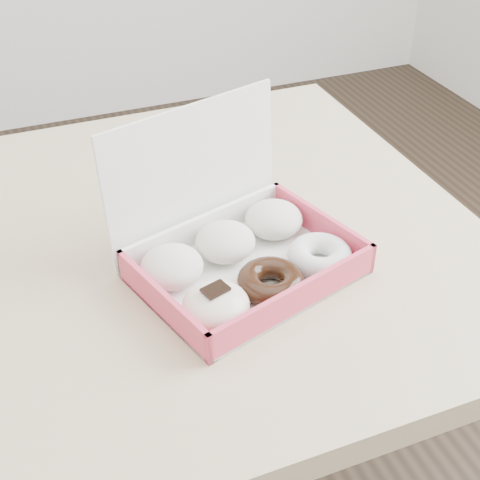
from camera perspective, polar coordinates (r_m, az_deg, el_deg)
name	(u,v)px	position (r m, az deg, el deg)	size (l,w,h in m)	color
table	(58,307)	(0.97, -15.23, -5.57)	(1.20, 0.80, 0.75)	tan
donut_box	(238,251)	(0.86, -0.19, -0.98)	(0.32, 0.29, 0.20)	white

